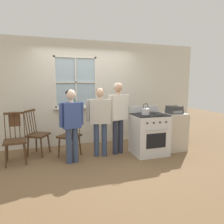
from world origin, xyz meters
name	(u,v)px	position (x,y,z in m)	size (l,w,h in m)	color
ground_plane	(99,162)	(0.00, 0.00, 0.00)	(16.00, 16.00, 0.00)	brown
wall_back	(86,94)	(0.01, 1.40, 1.33)	(6.40, 0.16, 2.70)	silver
chair_by_window	(15,141)	(-1.61, 0.47, 0.47)	(0.46, 0.44, 1.03)	#4C331E
chair_near_wall	(70,136)	(-0.52, 0.51, 0.47)	(0.58, 0.58, 1.03)	#4C331E
chair_center_cluster	(37,135)	(-1.22, 0.84, 0.47)	(0.55, 0.56, 1.03)	#4C331E
person_elderly_left	(71,120)	(-0.52, 0.14, 0.89)	(0.51, 0.28, 1.49)	#384766
person_teen_center	(100,116)	(0.12, 0.35, 0.91)	(0.61, 0.30, 1.51)	#384766
person_adult_right	(118,112)	(0.54, 0.38, 0.98)	(0.56, 0.32, 1.62)	#2D3347
stove	(149,134)	(1.22, 0.15, 0.47)	(0.75, 0.68, 1.08)	silver
kettle	(146,111)	(1.05, 0.02, 1.02)	(0.21, 0.17, 0.25)	#B7B7BC
potted_plant	(74,105)	(-0.33, 1.31, 1.07)	(0.13, 0.13, 0.25)	beige
handbag	(15,120)	(-1.64, 0.70, 0.86)	(0.23, 0.20, 0.31)	brown
side_counter	(173,131)	(1.91, 0.24, 0.45)	(0.55, 0.50, 0.90)	beige
stereo	(174,110)	(1.91, 0.22, 0.99)	(0.34, 0.29, 0.18)	#38383A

